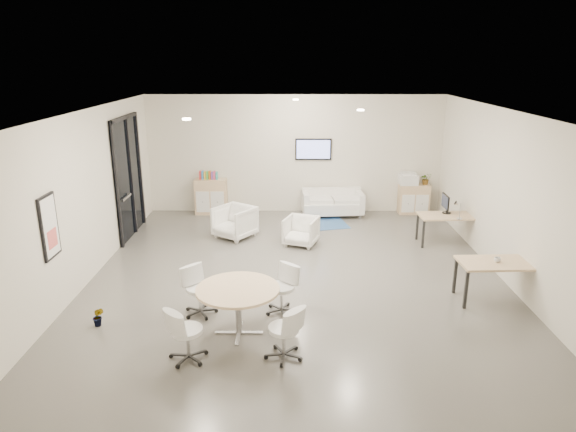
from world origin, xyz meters
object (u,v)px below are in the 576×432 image
at_px(sideboard_left, 211,196).
at_px(round_table, 238,293).
at_px(armchair_right, 301,230).
at_px(sideboard_right, 414,199).
at_px(desk_rear, 448,218).
at_px(loveseat, 332,203).
at_px(desk_front, 500,266).
at_px(armchair_left, 235,220).

distance_m(sideboard_left, round_table, 6.63).
relative_size(armchair_right, round_table, 0.56).
relative_size(sideboard_right, desk_rear, 0.61).
height_order(loveseat, round_table, round_table).
bearing_deg(desk_rear, loveseat, 135.49).
bearing_deg(armchair_right, desk_front, -20.27).
relative_size(loveseat, armchair_right, 2.33).
height_order(sideboard_left, desk_rear, sideboard_left).
distance_m(loveseat, armchair_left, 3.07).
xyz_separation_m(loveseat, desk_rear, (2.47, -2.24, 0.29)).
bearing_deg(loveseat, desk_rear, -46.67).
height_order(armchair_right, desk_front, desk_front).
height_order(sideboard_right, round_table, sideboard_right).
xyz_separation_m(sideboard_left, armchair_right, (2.42, -2.48, -0.12)).
relative_size(sideboard_left, desk_rear, 0.71).
relative_size(loveseat, round_table, 1.31).
relative_size(armchair_left, round_table, 0.66).
xyz_separation_m(armchair_right, desk_front, (3.40, -2.84, 0.30)).
xyz_separation_m(armchair_left, desk_rear, (4.94, -0.42, 0.20)).
bearing_deg(desk_front, round_table, -167.59).
relative_size(armchair_left, desk_front, 0.59).
xyz_separation_m(armchair_left, desk_front, (4.98, -3.33, 0.24)).
height_order(loveseat, desk_front, desk_front).
height_order(sideboard_left, round_table, sideboard_left).
height_order(armchair_right, desk_rear, armchair_right).
distance_m(armchair_left, desk_front, 5.99).
distance_m(sideboard_left, armchair_left, 2.16).
xyz_separation_m(sideboard_left, desk_rear, (5.79, -2.40, 0.14)).
relative_size(sideboard_right, loveseat, 0.49).
distance_m(armchair_left, round_table, 4.54).
height_order(armchair_left, round_table, armchair_left).
bearing_deg(loveseat, armchair_right, -115.57).
bearing_deg(armchair_right, sideboard_left, 153.92).
distance_m(armchair_right, round_table, 4.16).
bearing_deg(sideboard_right, desk_rear, -84.95).
bearing_deg(desk_front, sideboard_right, 90.38).
bearing_deg(armchair_left, armchair_right, 18.24).
distance_m(armchair_right, desk_rear, 3.38).
relative_size(sideboard_right, desk_front, 0.57).
distance_m(sideboard_right, armchair_right, 4.02).
distance_m(desk_front, round_table, 4.60).
relative_size(loveseat, armchair_left, 1.99).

